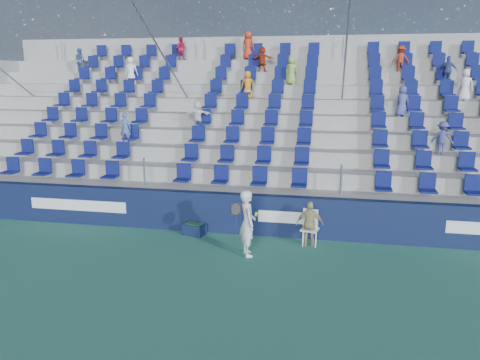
% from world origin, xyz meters
% --- Properties ---
extents(ground, '(70.00, 70.00, 0.00)m').
position_xyz_m(ground, '(0.00, 0.00, 0.00)').
color(ground, '#32755D').
rests_on(ground, ground).
extents(sponsor_wall, '(24.00, 0.32, 1.20)m').
position_xyz_m(sponsor_wall, '(0.00, 3.15, 0.60)').
color(sponsor_wall, '#10193C').
rests_on(sponsor_wall, ground).
extents(grandstand, '(24.00, 8.17, 6.63)m').
position_xyz_m(grandstand, '(0.00, 8.24, 2.14)').
color(grandstand, '#A9A8A3').
rests_on(grandstand, ground).
extents(tennis_player, '(0.72, 0.75, 1.74)m').
position_xyz_m(tennis_player, '(0.65, 1.51, 0.87)').
color(tennis_player, silver).
rests_on(tennis_player, ground).
extents(line_judge_chair, '(0.52, 0.54, 0.98)m').
position_xyz_m(line_judge_chair, '(2.21, 2.65, 0.56)').
color(line_judge_chair, white).
rests_on(line_judge_chair, ground).
extents(line_judge, '(0.75, 0.34, 1.26)m').
position_xyz_m(line_judge, '(2.21, 2.50, 0.63)').
color(line_judge, tan).
rests_on(line_judge, ground).
extents(ball_bin, '(0.70, 0.55, 0.35)m').
position_xyz_m(ball_bin, '(-1.16, 2.75, 0.19)').
color(ball_bin, '#101B3E').
rests_on(ball_bin, ground).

